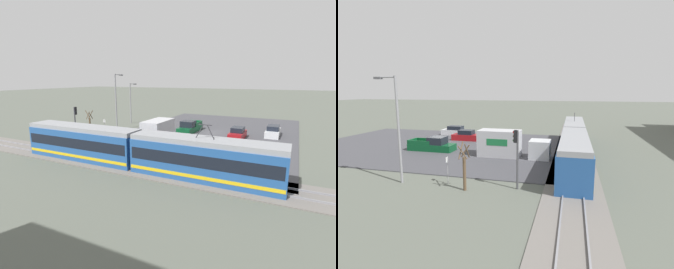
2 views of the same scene
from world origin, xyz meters
The scene contains 12 objects.
ground_plane centered at (0.00, 0.00, 0.00)m, with size 320.00×320.00×0.00m, color #565B51.
road_surface centered at (0.00, 0.00, 0.04)m, with size 23.73×36.02×0.08m.
rail_bed centered at (0.00, 18.04, 0.05)m, with size 56.48×4.40×0.22m.
light_rail_tram centered at (1.55, 18.04, 1.70)m, with size 25.32×2.72×4.47m.
box_truck centered at (3.80, 10.89, 1.47)m, with size 2.36×8.15×3.01m.
pickup_truck centered at (3.14, 0.81, 0.74)m, with size 2.09×5.81×1.76m.
sedan_car_0 centered at (-8.51, -1.50, 0.70)m, with size 1.79×4.72×1.50m.
sedan_car_1 centered at (-4.35, 2.22, 0.72)m, with size 1.78×4.24×1.55m.
traffic_light_pole centered at (13.24, 13.75, 3.03)m, with size 0.28×0.47×4.63m.
street_tree centered at (14.47, 9.98, 1.70)m, with size 0.90×0.75×3.74m.
street_lamp_mid_block centered at (14.19, 4.06, 4.99)m, with size 0.36×1.95×8.72m.
no_parking_sign centered at (13.49, 8.07, 1.38)m, with size 0.32×0.08×2.26m.
Camera 2 is at (32.21, 17.75, 7.57)m, focal length 28.00 mm.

